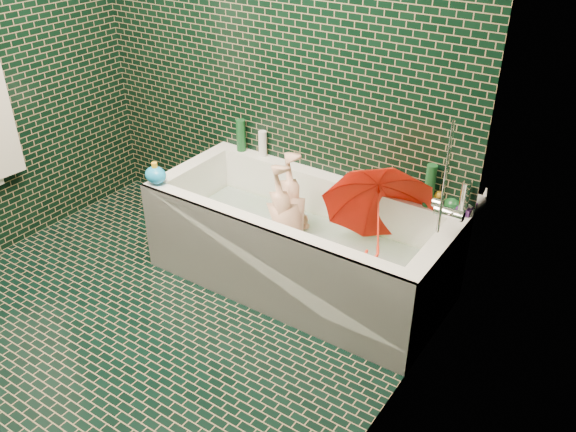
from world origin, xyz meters
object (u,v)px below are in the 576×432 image
Objects in this scene: child at (291,236)px; bath_toy at (156,175)px; rubber_duck at (433,199)px; umbrella at (378,219)px; bathtub at (298,252)px.

bath_toy is at bearing -77.08° from child.
rubber_duck is 0.70× the size of bath_toy.
bathtub is at bearing 166.53° from umbrella.
bathtub is 0.82m from rubber_duck.
umbrella is at bearing 93.78° from child.
child is at bearing 32.27° from bath_toy.
rubber_duck is at bearing 36.83° from bath_toy.
rubber_duck is at bearing 33.61° from umbrella.
umbrella reaches higher than bathtub.
child is 8.84× the size of rubber_duck.
child is 0.81m from rubber_duck.
bath_toy is (-0.79, -0.29, 0.40)m from bathtub.
bathtub is 0.56m from umbrella.
child is at bearing -157.76° from bathtub.
bath_toy is (-1.41, -0.65, 0.02)m from rubber_duck.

